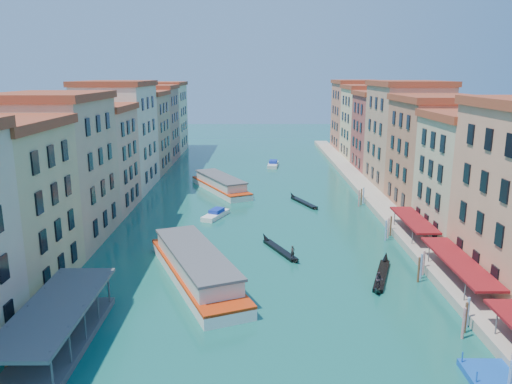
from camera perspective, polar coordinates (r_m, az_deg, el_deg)
left_bank_palazzos at (r=95.34m, az=-16.40°, el=5.23°), size 12.80×128.40×21.00m
right_bank_palazzos at (r=96.52m, az=17.69°, el=5.26°), size 12.80×128.40×21.00m
quay at (r=96.06m, az=12.75°, el=-0.08°), size 4.00×140.00×1.00m
restaurant_awnings at (r=57.02m, az=22.39°, el=-7.55°), size 3.20×44.55×3.12m
vaporetto_stop at (r=46.45m, az=-21.68°, el=-14.44°), size 5.40×16.40×3.65m
mooring_poles_right at (r=61.62m, az=17.54°, el=-7.26°), size 1.44×54.24×3.20m
mooring_poles_left at (r=47.46m, az=-24.57°, el=-14.30°), size 0.24×8.24×3.20m
vaporetto_near at (r=56.22m, az=-6.89°, el=-8.48°), size 13.53×23.02×3.39m
vaporetto_far at (r=97.39m, az=-4.08°, el=0.90°), size 12.92×19.77×2.95m
gondola_fore at (r=64.63m, az=2.76°, el=-6.53°), size 5.07×10.12×2.14m
gondola_right at (r=58.35m, az=14.15°, el=-9.12°), size 4.69×11.31×2.33m
gondola_far at (r=88.31m, az=5.42°, el=-1.11°), size 4.90×10.25×1.53m
motorboat_mid at (r=79.81m, az=-4.63°, el=-2.54°), size 4.25×6.55×1.30m
motorboat_far at (r=122.86m, az=1.96°, el=3.20°), size 3.03×7.35×1.48m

